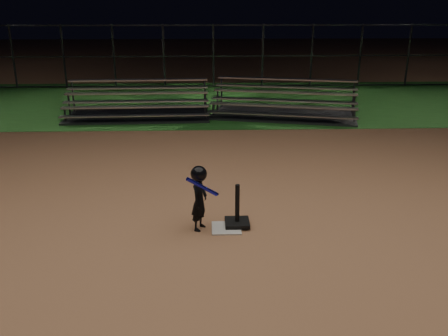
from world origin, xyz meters
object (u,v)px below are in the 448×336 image
home_plate (226,228)px  bleacher_right (284,109)px  bleacher_left (138,110)px  batting_tee (237,218)px  child_batter (199,196)px

home_plate → bleacher_right: size_ratio=0.10×
bleacher_left → bleacher_right: (4.44, -0.06, 0.00)m
bleacher_right → batting_tee: bearing=-90.5°
home_plate → bleacher_left: (-2.38, 7.69, 0.20)m
bleacher_left → child_batter: bearing=-77.5°
batting_tee → bleacher_right: size_ratio=0.14×
batting_tee → bleacher_left: (-2.55, 7.58, 0.08)m
child_batter → bleacher_left: bleacher_left is taller
child_batter → bleacher_left: bearing=38.0°
bleacher_left → home_plate: bearing=-74.7°
batting_tee → bleacher_left: bearing=108.6°
bleacher_right → child_batter: bearing=-94.4°
child_batter → bleacher_left: (-1.97, 7.67, -0.33)m
batting_tee → child_batter: 0.72m
batting_tee → bleacher_right: (1.89, 7.52, 0.08)m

